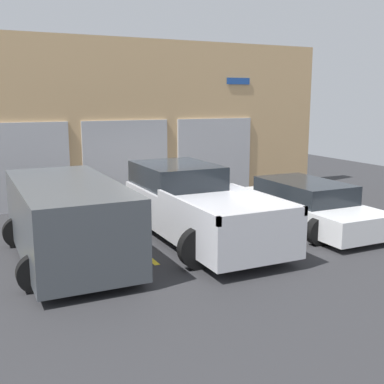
% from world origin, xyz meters
% --- Properties ---
extents(ground_plane, '(28.00, 28.00, 0.00)m').
position_xyz_m(ground_plane, '(0.00, 0.00, 0.00)').
color(ground_plane, '#2D2D30').
extents(shophouse_building, '(14.26, 0.68, 5.18)m').
position_xyz_m(shophouse_building, '(-0.01, 3.29, 2.54)').
color(shophouse_building, tan).
rests_on(shophouse_building, ground).
extents(pickup_truck, '(2.59, 5.24, 1.67)m').
position_xyz_m(pickup_truck, '(0.00, -1.74, 0.80)').
color(pickup_truck, silver).
rests_on(pickup_truck, ground).
extents(sedan_white, '(2.18, 4.56, 1.20)m').
position_xyz_m(sedan_white, '(3.08, -1.98, 0.57)').
color(sedan_white, white).
rests_on(sedan_white, ground).
extents(sedan_side, '(2.39, 4.66, 1.65)m').
position_xyz_m(sedan_side, '(-3.08, -2.01, 0.89)').
color(sedan_side, '#474C51').
rests_on(sedan_side, ground).
extents(parking_stripe_left, '(0.12, 2.20, 0.01)m').
position_xyz_m(parking_stripe_left, '(-1.54, -2.01, 0.00)').
color(parking_stripe_left, gold).
rests_on(parking_stripe_left, ground).
extents(parking_stripe_centre, '(0.12, 2.20, 0.01)m').
position_xyz_m(parking_stripe_centre, '(1.54, -2.01, 0.00)').
color(parking_stripe_centre, gold).
rests_on(parking_stripe_centre, ground).
extents(parking_stripe_right, '(0.12, 2.20, 0.01)m').
position_xyz_m(parking_stripe_right, '(4.62, -2.01, 0.00)').
color(parking_stripe_right, gold).
rests_on(parking_stripe_right, ground).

